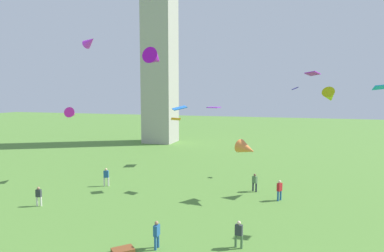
# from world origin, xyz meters

# --- Properties ---
(person_0) EXTENTS (0.28, 0.54, 1.73)m
(person_0) POSITION_xyz_m (1.05, 7.79, 0.98)
(person_0) COLOR #235693
(person_0) RESTS_ON ground_plane
(person_1) EXTENTS (0.50, 0.32, 1.64)m
(person_1) POSITION_xyz_m (-11.35, 12.03, 0.93)
(person_1) COLOR silver
(person_1) RESTS_ON ground_plane
(person_2) EXTENTS (0.52, 0.46, 1.73)m
(person_2) POSITION_xyz_m (5.37, 21.45, 0.98)
(person_2) COLOR #1E2333
(person_2) RESTS_ON ground_plane
(person_3) EXTENTS (0.48, 0.54, 1.81)m
(person_3) POSITION_xyz_m (7.75, 19.36, 1.03)
(person_3) COLOR #235693
(person_3) RESTS_ON ground_plane
(person_4) EXTENTS (0.52, 0.32, 1.69)m
(person_4) POSITION_xyz_m (5.78, 9.35, 0.96)
(person_4) COLOR #51754C
(person_4) RESTS_ON ground_plane
(person_5) EXTENTS (0.54, 0.42, 1.83)m
(person_5) POSITION_xyz_m (-9.19, 18.98, 1.04)
(person_5) COLOR silver
(person_5) RESTS_ON ground_plane
(kite_flying_0) EXTENTS (1.62, 1.49, 0.48)m
(kite_flying_0) POSITION_xyz_m (-1.84, 20.47, 7.93)
(kite_flying_0) COLOR blue
(kite_flying_1) EXTENTS (1.69, 2.23, 1.83)m
(kite_flying_1) POSITION_xyz_m (11.92, 23.54, 9.05)
(kite_flying_1) COLOR #ACB50E
(kite_flying_2) EXTENTS (1.10, 0.82, 0.43)m
(kite_flying_2) POSITION_xyz_m (14.44, 15.48, 9.80)
(kite_flying_2) COLOR #108CE7
(kite_flying_3) EXTENTS (1.79, 2.04, 0.54)m
(kite_flying_3) POSITION_xyz_m (-5.98, 30.88, 5.97)
(kite_flying_3) COLOR orange
(kite_flying_4) EXTENTS (1.35, 1.08, 0.10)m
(kite_flying_4) POSITION_xyz_m (1.36, 21.29, 8.00)
(kite_flying_4) COLOR purple
(kite_flying_5) EXTENTS (1.27, 1.90, 1.47)m
(kite_flying_5) POSITION_xyz_m (-0.98, 12.55, 11.90)
(kite_flying_5) COLOR #9B0CB8
(kite_flying_6) EXTENTS (2.28, 2.14, 1.52)m
(kite_flying_6) POSITION_xyz_m (4.95, 18.55, 4.59)
(kite_flying_6) COLOR orange
(kite_flying_7) EXTENTS (0.76, 0.62, 0.40)m
(kite_flying_7) POSITION_xyz_m (8.80, 29.91, 9.88)
(kite_flying_7) COLOR #290DE0
(kite_flying_8) EXTENTS (1.46, 1.66, 0.38)m
(kite_flying_8) POSITION_xyz_m (10.27, 22.08, 11.12)
(kite_flying_8) COLOR purple
(kite_flying_9) EXTENTS (1.56, 2.03, 1.48)m
(kite_flying_9) POSITION_xyz_m (-14.15, 20.56, 7.15)
(kite_flying_9) COLOR #CA209E
(kite_flying_10) EXTENTS (1.56, 1.22, 1.20)m
(kite_flying_10) POSITION_xyz_m (-8.68, 16.05, 13.91)
(kite_flying_10) COLOR #D12EF2
(kite_bundle_0) EXTENTS (1.48, 1.48, 0.24)m
(kite_bundle_0) POSITION_xyz_m (-0.68, 6.76, 0.12)
(kite_bundle_0) COLOR brown
(kite_bundle_0) RESTS_ON ground_plane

